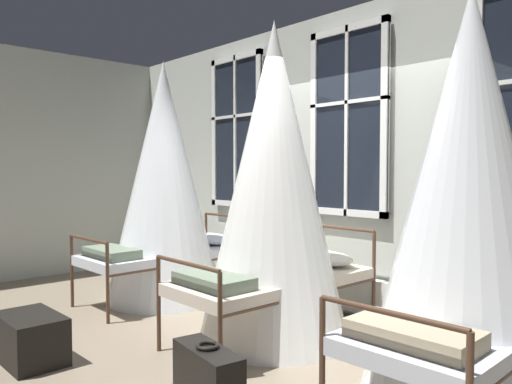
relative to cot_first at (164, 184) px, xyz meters
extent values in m
plane|color=gray|center=(1.83, 0.10, -1.35)|extent=(19.29, 19.29, 0.00)
cube|color=#B2B7AD|center=(1.83, 1.16, 0.25)|extent=(8.19, 0.10, 3.19)
cube|color=black|center=(0.05, 1.05, 0.67)|extent=(0.96, 0.02, 1.95)
cube|color=silver|center=(0.05, 1.05, -0.27)|extent=(0.96, 0.06, 0.07)
cube|color=silver|center=(0.05, 1.05, 1.61)|extent=(0.96, 0.06, 0.07)
cube|color=silver|center=(-0.40, 1.05, 0.67)|extent=(0.07, 0.06, 1.95)
cube|color=silver|center=(0.50, 1.05, 0.67)|extent=(0.07, 0.06, 1.95)
cube|color=silver|center=(0.05, 1.05, 0.67)|extent=(0.04, 0.06, 1.95)
cube|color=silver|center=(0.05, 1.05, 0.86)|extent=(0.96, 0.06, 0.04)
cube|color=black|center=(1.83, 1.05, 0.67)|extent=(0.96, 0.02, 1.95)
cube|color=silver|center=(1.83, 1.05, -0.27)|extent=(0.96, 0.06, 0.07)
cube|color=silver|center=(1.83, 1.05, 1.61)|extent=(0.96, 0.06, 0.07)
cube|color=silver|center=(1.39, 1.05, 0.67)|extent=(0.07, 0.06, 1.95)
cube|color=silver|center=(2.28, 1.05, 0.67)|extent=(0.07, 0.06, 1.95)
cube|color=silver|center=(1.83, 1.05, 0.67)|extent=(0.04, 0.06, 1.95)
cube|color=silver|center=(1.83, 1.05, 0.86)|extent=(0.96, 0.06, 0.04)
cube|color=silver|center=(3.17, 1.05, 0.67)|extent=(0.07, 0.06, 1.95)
cube|color=silver|center=(1.83, 1.03, -1.10)|extent=(4.17, 0.10, 0.36)
cylinder|color=#4C3323|center=(-0.44, 0.92, -0.89)|extent=(0.04, 0.04, 0.92)
cylinder|color=#4C3323|center=(0.40, 0.94, -0.89)|extent=(0.04, 0.04, 0.92)
cylinder|color=#4C3323|center=(-0.40, -0.94, -0.95)|extent=(0.04, 0.04, 0.79)
cylinder|color=#4C3323|center=(0.44, -0.93, -0.95)|extent=(0.04, 0.04, 0.79)
cylinder|color=#4C3323|center=(-0.42, -0.01, -0.88)|extent=(0.07, 1.87, 0.03)
cylinder|color=#4C3323|center=(0.42, 0.01, -0.88)|extent=(0.07, 1.87, 0.03)
cylinder|color=#4C3323|center=(-0.02, 0.93, -0.42)|extent=(0.83, 0.05, 0.03)
cylinder|color=#4C3323|center=(0.02, -0.94, -0.55)|extent=(0.83, 0.05, 0.03)
cube|color=silver|center=(0.00, 0.00, -0.83)|extent=(0.90, 1.91, 0.10)
ellipsoid|color=silver|center=(-0.02, 0.69, -0.70)|extent=(0.65, 0.41, 0.14)
cube|color=slate|center=(0.02, -0.68, -0.72)|extent=(0.69, 0.38, 0.10)
cone|color=white|center=(0.00, 0.00, 0.04)|extent=(1.35, 1.35, 2.77)
cylinder|color=#4C3323|center=(1.43, 0.92, -0.89)|extent=(0.04, 0.04, 0.92)
cylinder|color=#4C3323|center=(2.26, 0.92, -0.89)|extent=(0.04, 0.04, 0.92)
cylinder|color=#4C3323|center=(1.42, -0.95, -0.95)|extent=(0.04, 0.04, 0.79)
cylinder|color=#4C3323|center=(2.25, -0.95, -0.95)|extent=(0.04, 0.04, 0.79)
cylinder|color=#4C3323|center=(1.42, -0.01, -0.88)|extent=(0.04, 1.87, 0.03)
cylinder|color=#4C3323|center=(2.26, -0.02, -0.88)|extent=(0.04, 1.87, 0.03)
cylinder|color=#4C3323|center=(1.84, 0.92, -0.42)|extent=(0.83, 0.04, 0.03)
cylinder|color=#4C3323|center=(1.84, -0.95, -0.55)|extent=(0.83, 0.04, 0.03)
cube|color=beige|center=(1.84, -0.01, -0.83)|extent=(0.86, 1.89, 0.10)
ellipsoid|color=silver|center=(1.84, 0.68, -0.70)|extent=(0.64, 0.40, 0.14)
cube|color=slate|center=(1.84, -0.69, -0.72)|extent=(0.69, 0.36, 0.10)
cone|color=white|center=(1.84, -0.01, 0.07)|extent=(1.35, 1.35, 2.83)
cylinder|color=#4C3323|center=(3.15, 0.91, -0.89)|extent=(0.04, 0.04, 0.92)
cylinder|color=#4C3323|center=(3.20, -0.96, -0.95)|extent=(0.04, 0.04, 0.79)
cylinder|color=#4C3323|center=(3.18, -0.03, -0.88)|extent=(0.08, 1.87, 0.03)
cylinder|color=#4C3323|center=(3.62, -0.95, -0.55)|extent=(0.83, 0.06, 0.03)
cube|color=silver|center=(3.59, -0.01, -0.83)|extent=(0.91, 1.91, 0.10)
ellipsoid|color=silver|center=(3.57, 0.68, -0.70)|extent=(0.65, 0.42, 0.14)
cube|color=tan|center=(3.61, -0.69, -0.72)|extent=(0.69, 0.38, 0.10)
cone|color=white|center=(3.59, -0.01, -0.02)|extent=(1.35, 1.35, 2.67)
cube|color=black|center=(2.62, -1.34, -1.13)|extent=(0.58, 0.28, 0.44)
cube|color=tan|center=(2.64, -1.23, -1.13)|extent=(0.50, 0.08, 0.03)
torus|color=black|center=(2.62, -1.34, -0.89)|extent=(0.16, 0.16, 0.02)
cube|color=black|center=(0.94, -1.82, -1.16)|extent=(0.65, 0.41, 0.37)
camera|label=1|loc=(5.01, -3.11, 0.16)|focal=34.97mm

